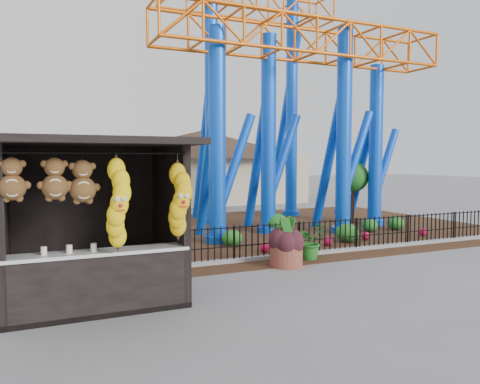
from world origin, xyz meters
name	(u,v)px	position (x,y,z in m)	size (l,w,h in m)	color
ground	(257,297)	(0.00, 0.00, 0.00)	(120.00, 120.00, 0.00)	slate
mulch_bed	(259,230)	(4.00, 8.00, 0.01)	(18.00, 12.00, 0.02)	#331E11
curb	(334,251)	(4.00, 3.00, 0.06)	(18.00, 0.18, 0.12)	gray
prize_booth	(94,224)	(-3.00, 0.91, 1.52)	(3.50, 3.40, 3.12)	black
picket_fence	(359,234)	(4.90, 3.00, 0.50)	(12.20, 0.06, 1.00)	black
roller_coaster	(282,66)	(5.12, 8.23, 6.44)	(11.00, 6.37, 10.82)	blue
terracotta_planter	(286,256)	(1.87, 2.12, 0.27)	(0.85, 0.85, 0.54)	brown
planter_foliage	(286,233)	(1.87, 2.12, 0.86)	(0.70, 0.70, 0.64)	black
potted_plant	(310,241)	(2.88, 2.59, 0.50)	(0.91, 0.79, 1.01)	#2C5B1B
landscaping	(317,228)	(5.20, 5.73, 0.31)	(7.80, 3.83, 0.71)	#1D5C1B
pavilion	(203,154)	(6.00, 20.00, 3.07)	(15.00, 15.00, 4.80)	#BFAD8C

